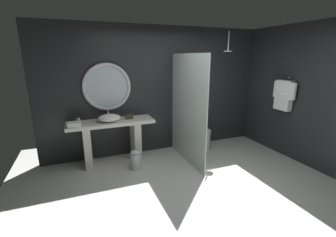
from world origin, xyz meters
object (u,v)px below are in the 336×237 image
at_px(toilet, 201,136).
at_px(waste_bin, 136,160).
at_px(tissue_box, 129,117).
at_px(hanging_bathrobe, 284,94).
at_px(vessel_sink, 109,118).
at_px(tumbler_cup, 78,121).
at_px(folded_hand_towel, 74,124).
at_px(rain_shower_head, 228,49).
at_px(round_wall_mirror, 107,87).

bearing_deg(toilet, waste_bin, -162.45).
xyz_separation_m(tissue_box, hanging_bathrobe, (2.93, -0.90, 0.40)).
distance_m(vessel_sink, hanging_bathrobe, 3.44).
relative_size(tissue_box, toilet, 0.23).
bearing_deg(vessel_sink, tissue_box, 7.55).
height_order(tissue_box, waste_bin, tissue_box).
distance_m(hanging_bathrobe, waste_bin, 3.17).
distance_m(tumbler_cup, folded_hand_towel, 0.17).
bearing_deg(rain_shower_head, tumbler_cup, 178.63).
xyz_separation_m(vessel_sink, folded_hand_towel, (-0.61, -0.13, -0.03)).
height_order(tissue_box, round_wall_mirror, round_wall_mirror).
bearing_deg(hanging_bathrobe, waste_bin, 172.03).
bearing_deg(tumbler_cup, tissue_box, 1.28).
relative_size(tissue_box, folded_hand_towel, 0.63).
distance_m(tissue_box, waste_bin, 0.85).
relative_size(round_wall_mirror, rain_shower_head, 2.21).
bearing_deg(rain_shower_head, tissue_box, 177.47).
distance_m(vessel_sink, rain_shower_head, 2.79).
height_order(toilet, waste_bin, toilet).
xyz_separation_m(round_wall_mirror, toilet, (1.97, -0.19, -1.18)).
xyz_separation_m(tumbler_cup, hanging_bathrobe, (3.85, -0.88, 0.39)).
height_order(vessel_sink, tissue_box, vessel_sink).
xyz_separation_m(tissue_box, waste_bin, (-0.02, -0.49, -0.69)).
relative_size(vessel_sink, tissue_box, 3.17).
relative_size(hanging_bathrobe, waste_bin, 1.87).
height_order(waste_bin, folded_hand_towel, folded_hand_towel).
relative_size(vessel_sink, folded_hand_towel, 2.00).
bearing_deg(round_wall_mirror, hanging_bathrobe, -18.75).
bearing_deg(vessel_sink, hanging_bathrobe, -14.36).
height_order(round_wall_mirror, toilet, round_wall_mirror).
relative_size(vessel_sink, tumbler_cup, 3.89).
xyz_separation_m(vessel_sink, hanging_bathrobe, (3.31, -0.85, 0.38)).
height_order(tissue_box, rain_shower_head, rain_shower_head).
xyz_separation_m(vessel_sink, tissue_box, (0.38, 0.05, -0.03)).
xyz_separation_m(vessel_sink, toilet, (2.00, 0.08, -0.64)).
distance_m(vessel_sink, toilet, 2.10).
height_order(toilet, folded_hand_towel, folded_hand_towel).
relative_size(tumbler_cup, round_wall_mirror, 0.12).
bearing_deg(rain_shower_head, waste_bin, -169.54).
xyz_separation_m(vessel_sink, round_wall_mirror, (0.03, 0.27, 0.54)).
relative_size(round_wall_mirror, folded_hand_towel, 4.36).
bearing_deg(toilet, folded_hand_towel, -175.48).
bearing_deg(waste_bin, folded_hand_towel, 162.32).
bearing_deg(tissue_box, toilet, 1.06).
bearing_deg(waste_bin, rain_shower_head, 10.46).
xyz_separation_m(tissue_box, rain_shower_head, (2.11, -0.09, 1.28)).
relative_size(rain_shower_head, waste_bin, 1.17).
bearing_deg(tumbler_cup, toilet, 1.14).
bearing_deg(hanging_bathrobe, rain_shower_head, 135.47).
relative_size(vessel_sink, waste_bin, 1.18).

